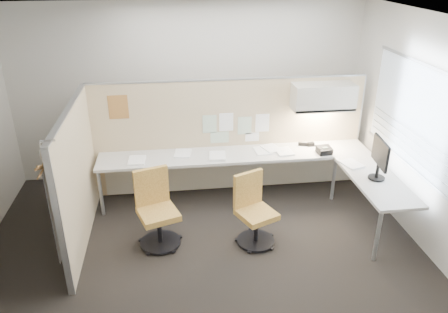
{
  "coord_description": "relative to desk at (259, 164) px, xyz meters",
  "views": [
    {
      "loc": [
        -0.32,
        -4.49,
        3.4
      ],
      "look_at": [
        0.37,
        0.8,
        0.91
      ],
      "focal_mm": 35.0,
      "sensor_mm": 36.0,
      "label": 1
    }
  ],
  "objects": [
    {
      "name": "floor",
      "position": [
        -0.93,
        -1.13,
        -0.61
      ],
      "size": [
        5.5,
        4.5,
        0.01
      ],
      "primitive_type": "cube",
      "color": "black",
      "rests_on": "ground"
    },
    {
      "name": "ceiling",
      "position": [
        -0.93,
        -1.13,
        2.2
      ],
      "size": [
        5.5,
        4.5,
        0.01
      ],
      "primitive_type": "cube",
      "color": "white",
      "rests_on": "wall_back"
    },
    {
      "name": "wall_back",
      "position": [
        -0.93,
        1.12,
        0.8
      ],
      "size": [
        5.5,
        0.02,
        2.8
      ],
      "primitive_type": "cube",
      "color": "beige",
      "rests_on": "ground"
    },
    {
      "name": "wall_front",
      "position": [
        -0.93,
        -3.38,
        0.8
      ],
      "size": [
        5.5,
        0.02,
        2.8
      ],
      "primitive_type": "cube",
      "color": "beige",
      "rests_on": "ground"
    },
    {
      "name": "wall_right",
      "position": [
        1.82,
        -1.13,
        0.8
      ],
      "size": [
        0.02,
        4.5,
        2.8
      ],
      "primitive_type": "cube",
      "color": "beige",
      "rests_on": "ground"
    },
    {
      "name": "window_pane",
      "position": [
        1.79,
        -1.13,
        0.95
      ],
      "size": [
        0.01,
        2.8,
        1.3
      ],
      "primitive_type": "cube",
      "color": "#9CABB5",
      "rests_on": "wall_right"
    },
    {
      "name": "partition_back",
      "position": [
        -0.38,
        0.47,
        0.27
      ],
      "size": [
        4.1,
        0.06,
        1.75
      ],
      "primitive_type": "cube",
      "color": "beige",
      "rests_on": "floor"
    },
    {
      "name": "partition_left",
      "position": [
        -2.43,
        -0.63,
        0.27
      ],
      "size": [
        0.06,
        2.2,
        1.75
      ],
      "primitive_type": "cube",
      "color": "beige",
      "rests_on": "floor"
    },
    {
      "name": "desk",
      "position": [
        0.0,
        0.0,
        0.0
      ],
      "size": [
        4.0,
        2.07,
        0.73
      ],
      "color": "beige",
      "rests_on": "floor"
    },
    {
      "name": "overhead_bin",
      "position": [
        0.97,
        0.26,
        0.91
      ],
      "size": [
        0.9,
        0.36,
        0.38
      ],
      "primitive_type": "cube",
      "color": "beige",
      "rests_on": "partition_back"
    },
    {
      "name": "task_light_strip",
      "position": [
        0.97,
        0.26,
        0.7
      ],
      "size": [
        0.6,
        0.06,
        0.02
      ],
      "primitive_type": "cube",
      "color": "#FFEABF",
      "rests_on": "overhead_bin"
    },
    {
      "name": "pinned_papers",
      "position": [
        -0.3,
        0.44,
        0.43
      ],
      "size": [
        1.01,
        0.0,
        0.47
      ],
      "color": "#8CBF8C",
      "rests_on": "partition_back"
    },
    {
      "name": "poster",
      "position": [
        -1.98,
        0.44,
        0.82
      ],
      "size": [
        0.28,
        0.0,
        0.35
      ],
      "primitive_type": "cube",
      "color": "orange",
      "rests_on": "partition_back"
    },
    {
      "name": "chair_left",
      "position": [
        -1.49,
        -0.86,
        -0.14
      ],
      "size": [
        0.58,
        0.59,
        0.98
      ],
      "rotation": [
        0.0,
        0.0,
        0.33
      ],
      "color": "black",
      "rests_on": "floor"
    },
    {
      "name": "chair_right",
      "position": [
        -0.27,
        -0.99,
        -0.17
      ],
      "size": [
        0.57,
        0.58,
        0.92
      ],
      "rotation": [
        0.0,
        0.0,
        0.42
      ],
      "color": "black",
      "rests_on": "floor"
    },
    {
      "name": "monitor",
      "position": [
        1.37,
        -0.87,
        0.44
      ],
      "size": [
        0.22,
        0.52,
        0.54
      ],
      "rotation": [
        0.0,
        0.0,
        1.45
      ],
      "color": "black",
      "rests_on": "desk"
    },
    {
      "name": "phone",
      "position": [
        0.95,
        -0.02,
        0.18
      ],
      "size": [
        0.23,
        0.21,
        0.12
      ],
      "rotation": [
        0.0,
        0.0,
        0.11
      ],
      "color": "black",
      "rests_on": "desk"
    },
    {
      "name": "stapler",
      "position": [
        0.73,
        0.3,
        0.15
      ],
      "size": [
        0.15,
        0.08,
        0.05
      ],
      "primitive_type": "cube",
      "rotation": [
        0.0,
        0.0,
        -0.34
      ],
      "color": "black",
      "rests_on": "desk"
    },
    {
      "name": "tape_dispenser",
      "position": [
        0.85,
        0.27,
        0.16
      ],
      "size": [
        0.1,
        0.07,
        0.06
      ],
      "primitive_type": "cube",
      "rotation": [
        0.0,
        0.0,
        0.07
      ],
      "color": "black",
      "rests_on": "desk"
    },
    {
      "name": "coat_hook",
      "position": [
        -2.51,
        -1.59,
        0.81
      ],
      "size": [
        0.18,
        0.47,
        1.4
      ],
      "color": "silver",
      "rests_on": "partition_left"
    },
    {
      "name": "paper_stack_0",
      "position": [
        -1.76,
        0.07,
        0.14
      ],
      "size": [
        0.25,
        0.31,
        0.03
      ],
      "primitive_type": "cube",
      "rotation": [
        0.0,
        0.0,
        -0.05
      ],
      "color": "white",
      "rests_on": "desk"
    },
    {
      "name": "paper_stack_1",
      "position": [
        -1.1,
        0.23,
        0.14
      ],
      "size": [
        0.27,
        0.33,
        0.02
      ],
      "primitive_type": "cube",
      "rotation": [
        0.0,
        0.0,
        -0.15
      ],
      "color": "white",
      "rests_on": "desk"
    },
    {
      "name": "paper_stack_2",
      "position": [
        -0.61,
        0.05,
        0.15
      ],
      "size": [
        0.26,
        0.32,
        0.04
      ],
      "primitive_type": "cube",
      "rotation": [
        0.0,
        0.0,
        -0.11
      ],
      "color": "white",
      "rests_on": "desk"
    },
    {
      "name": "paper_stack_3",
      "position": [
        0.08,
        0.18,
        0.13
      ],
      "size": [
        0.25,
        0.31,
        0.01
      ],
      "primitive_type": "cube",
      "rotation": [
        0.0,
        0.0,
        0.06
      ],
      "color": "white",
      "rests_on": "desk"
    },
    {
      "name": "paper_stack_4",
      "position": [
        0.39,
        0.1,
        0.14
      ],
      "size": [
        0.25,
        0.32,
        0.02
      ],
      "primitive_type": "cube",
      "rotation": [
        0.0,
        0.0,
        0.07
      ],
      "color": "white",
      "rests_on": "desk"
    },
    {
      "name": "paper_stack_5",
      "position": [
        1.21,
        -0.43,
        0.14
      ],
      "size": [
        0.3,
        0.35,
        0.02
      ],
      "primitive_type": "cube",
      "rotation": [
        0.0,
        0.0,
        0.28
      ],
      "color": "white",
      "rests_on": "desk"
    },
    {
      "name": "paper_stack_6",
      "position": [
        0.23,
        0.23,
        0.14
      ],
      "size": [
        0.32,
        0.36,
        0.03
      ],
      "primitive_type": "cube",
      "rotation": [
        0.0,
        0.0,
        0.34
      ],
      "color": "white",
      "rests_on": "desk"
    }
  ]
}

